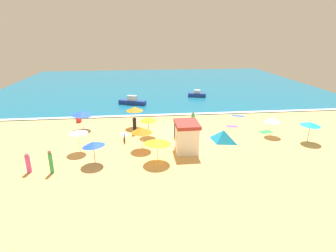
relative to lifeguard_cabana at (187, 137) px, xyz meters
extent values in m
plane|color=#E5B26B|center=(0.14, 4.91, -1.39)|extent=(60.00, 60.00, 0.00)
cube|color=#146B93|center=(0.14, 32.91, -1.34)|extent=(60.00, 44.00, 0.10)
cube|color=white|center=(0.14, 11.21, -1.28)|extent=(57.00, 0.70, 0.01)
cube|color=white|center=(0.00, 0.00, -0.18)|extent=(2.06, 2.63, 2.42)
cube|color=#A5332D|center=(0.00, 0.00, 1.19)|extent=(2.07, 2.72, 0.31)
cylinder|color=#4C3823|center=(-3.26, 4.05, -0.38)|extent=(0.05, 0.05, 2.01)
cone|color=yellow|center=(-3.26, 4.05, 0.47)|extent=(2.36, 2.36, 0.44)
cylinder|color=silver|center=(-9.60, 0.86, -0.36)|extent=(0.05, 0.05, 2.05)
cone|color=white|center=(-9.60, 0.86, 0.56)|extent=(2.24, 2.25, 0.34)
cylinder|color=silver|center=(9.42, 2.79, -0.44)|extent=(0.05, 0.05, 1.89)
cone|color=white|center=(9.42, 2.79, 0.34)|extent=(2.37, 2.37, 0.49)
cylinder|color=#4C3823|center=(-7.94, -1.68, -0.44)|extent=(0.05, 0.05, 1.90)
cone|color=blue|center=(-7.94, -1.68, 0.37)|extent=(2.57, 2.56, 0.57)
cylinder|color=silver|center=(-3.99, 0.83, -0.35)|extent=(0.05, 0.05, 2.07)
cone|color=orange|center=(-3.99, 0.83, 0.49)|extent=(2.60, 2.60, 0.51)
cylinder|color=#4C3823|center=(12.30, 0.80, -0.38)|extent=(0.05, 0.05, 2.01)
cone|color=#19B7C6|center=(12.30, 0.80, 0.48)|extent=(2.62, 2.62, 0.43)
cylinder|color=silver|center=(-4.66, 7.15, -0.24)|extent=(0.05, 0.05, 2.30)
cone|color=orange|center=(-4.66, 7.15, 0.74)|extent=(2.36, 2.36, 0.45)
cylinder|color=silver|center=(-10.40, 6.83, -0.33)|extent=(0.05, 0.05, 2.11)
cone|color=blue|center=(-10.40, 6.83, 0.53)|extent=(2.56, 2.53, 0.67)
cylinder|color=silver|center=(-2.76, -1.89, -0.44)|extent=(0.05, 0.05, 1.90)
cone|color=yellow|center=(-2.76, -1.89, 0.40)|extent=(3.10, 3.11, 0.49)
pyramid|color=#1999D8|center=(4.03, 1.85, -0.81)|extent=(2.83, 2.86, 1.16)
torus|color=black|center=(-5.78, 3.62, -1.06)|extent=(0.13, 0.72, 0.72)
torus|color=black|center=(-5.67, 2.52, -1.06)|extent=(0.13, 0.72, 0.72)
cube|color=black|center=(-5.72, 3.07, -0.84)|extent=(0.14, 0.88, 0.36)
cylinder|color=#D84CA5|center=(-12.78, -2.62, -0.67)|extent=(0.46, 0.46, 1.43)
sphere|color=beige|center=(-12.78, -2.62, 0.17)|extent=(0.27, 0.27, 0.27)
cube|color=red|center=(-11.43, 9.54, -1.10)|extent=(0.64, 0.64, 0.58)
sphere|color=#DBA884|center=(-11.43, 9.54, -0.70)|extent=(0.25, 0.25, 0.25)
cylinder|color=green|center=(-11.00, -2.92, -0.57)|extent=(0.30, 0.30, 1.63)
sphere|color=#9E6B47|center=(-11.00, -2.92, 0.37)|extent=(0.27, 0.27, 0.27)
cylinder|color=black|center=(-0.53, 3.57, -0.66)|extent=(0.40, 0.40, 1.46)
sphere|color=beige|center=(-0.53, 3.57, 0.18)|extent=(0.25, 0.25, 0.25)
cylinder|color=black|center=(-4.71, 5.04, -0.55)|extent=(0.43, 0.43, 1.68)
sphere|color=#9E6B47|center=(-4.71, 5.04, 0.39)|extent=(0.22, 0.22, 0.22)
cube|color=green|center=(2.47, 9.26, -1.07)|extent=(0.45, 0.45, 0.64)
sphere|color=brown|center=(2.47, 9.26, -0.64)|extent=(0.25, 0.25, 0.25)
cube|color=#D84CA5|center=(6.40, 6.03, -1.38)|extent=(1.45, 0.93, 0.01)
cube|color=green|center=(9.44, 3.88, -1.38)|extent=(1.64, 1.27, 0.01)
cube|color=blue|center=(8.51, 9.89, -1.38)|extent=(1.78, 1.38, 0.01)
cube|color=white|center=(-5.87, 4.82, -1.38)|extent=(0.95, 1.30, 0.01)
cube|color=navy|center=(-5.13, 16.97, -0.98)|extent=(4.12, 2.31, 0.61)
cube|color=silver|center=(-5.13, 16.97, -0.32)|extent=(1.52, 1.02, 0.72)
cube|color=navy|center=(5.46, 20.89, -0.99)|extent=(3.11, 1.92, 0.60)
cube|color=silver|center=(5.46, 20.89, -0.43)|extent=(1.17, 0.96, 0.53)
camera|label=1|loc=(-4.15, -22.31, 8.92)|focal=28.92mm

